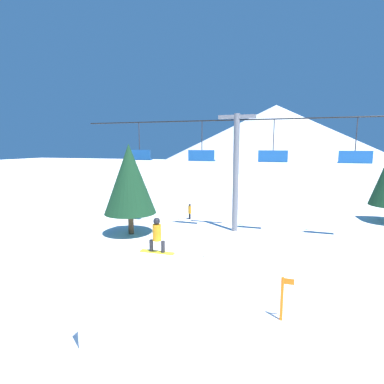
{
  "coord_description": "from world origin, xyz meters",
  "views": [
    {
      "loc": [
        2.73,
        -8.99,
        5.69
      ],
      "look_at": [
        -1.2,
        3.96,
        3.6
      ],
      "focal_mm": 28.0,
      "sensor_mm": 36.0,
      "label": 1
    }
  ],
  "objects_px": {
    "snowboarder": "(157,235)",
    "pine_tree_near": "(130,179)",
    "trail_marker": "(282,297)",
    "snow_ramp": "(149,297)",
    "distant_skier": "(190,211)"
  },
  "relations": [
    {
      "from": "trail_marker",
      "to": "snow_ramp",
      "type": "bearing_deg",
      "value": -161.24
    },
    {
      "from": "pine_tree_near",
      "to": "trail_marker",
      "type": "xyz_separation_m",
      "value": [
        9.49,
        -7.4,
        -2.8
      ]
    },
    {
      "from": "trail_marker",
      "to": "snowboarder",
      "type": "bearing_deg",
      "value": 178.1
    },
    {
      "from": "trail_marker",
      "to": "distant_skier",
      "type": "distance_m",
      "value": 14.15
    },
    {
      "from": "snow_ramp",
      "to": "pine_tree_near",
      "type": "bearing_deg",
      "value": 121.47
    },
    {
      "from": "snowboarder",
      "to": "distant_skier",
      "type": "distance_m",
      "value": 12.54
    },
    {
      "from": "pine_tree_near",
      "to": "trail_marker",
      "type": "bearing_deg",
      "value": -37.94
    },
    {
      "from": "snow_ramp",
      "to": "snowboarder",
      "type": "bearing_deg",
      "value": 103.16
    },
    {
      "from": "trail_marker",
      "to": "distant_skier",
      "type": "height_order",
      "value": "trail_marker"
    },
    {
      "from": "snowboarder",
      "to": "distant_skier",
      "type": "bearing_deg",
      "value": 101.79
    },
    {
      "from": "snow_ramp",
      "to": "pine_tree_near",
      "type": "xyz_separation_m",
      "value": [
        -5.39,
        8.8,
        2.7
      ]
    },
    {
      "from": "snowboarder",
      "to": "pine_tree_near",
      "type": "height_order",
      "value": "pine_tree_near"
    },
    {
      "from": "snow_ramp",
      "to": "trail_marker",
      "type": "relative_size",
      "value": 2.37
    },
    {
      "from": "snow_ramp",
      "to": "distant_skier",
      "type": "bearing_deg",
      "value": 101.95
    },
    {
      "from": "snow_ramp",
      "to": "trail_marker",
      "type": "height_order",
      "value": "snow_ramp"
    }
  ]
}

